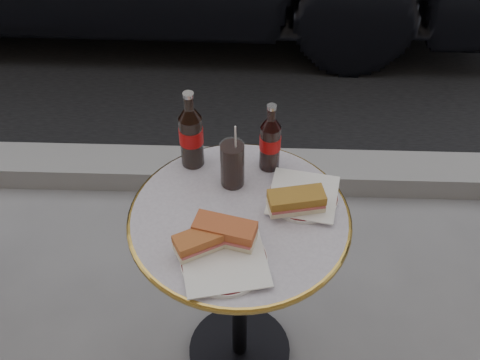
{
  "coord_description": "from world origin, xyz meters",
  "views": [
    {
      "loc": [
        0.04,
        -1.12,
        1.96
      ],
      "look_at": [
        0.0,
        0.05,
        0.82
      ],
      "focal_mm": 45.0,
      "sensor_mm": 36.0,
      "label": 1
    }
  ],
  "objects_px": {
    "plate_left": "(224,261)",
    "plate_right": "(303,197)",
    "cola_bottle_left": "(191,129)",
    "cola_bottle_right": "(270,137)",
    "bistro_table": "(239,293)",
    "cola_glass": "(232,164)"
  },
  "relations": [
    {
      "from": "plate_left",
      "to": "cola_bottle_right",
      "type": "xyz_separation_m",
      "value": [
        0.12,
        0.37,
        0.11
      ]
    },
    {
      "from": "plate_left",
      "to": "plate_right",
      "type": "height_order",
      "value": "plate_left"
    },
    {
      "from": "bistro_table",
      "to": "plate_right",
      "type": "xyz_separation_m",
      "value": [
        0.18,
        0.07,
        0.37
      ]
    },
    {
      "from": "cola_bottle_left",
      "to": "cola_glass",
      "type": "relative_size",
      "value": 1.76
    },
    {
      "from": "bistro_table",
      "to": "plate_right",
      "type": "distance_m",
      "value": 0.42
    },
    {
      "from": "bistro_table",
      "to": "cola_bottle_left",
      "type": "bearing_deg",
      "value": 124.79
    },
    {
      "from": "plate_left",
      "to": "cola_bottle_right",
      "type": "distance_m",
      "value": 0.4
    },
    {
      "from": "bistro_table",
      "to": "plate_right",
      "type": "height_order",
      "value": "plate_right"
    },
    {
      "from": "plate_left",
      "to": "cola_bottle_right",
      "type": "relative_size",
      "value": 0.99
    },
    {
      "from": "bistro_table",
      "to": "cola_bottle_right",
      "type": "distance_m",
      "value": 0.53
    },
    {
      "from": "bistro_table",
      "to": "plate_right",
      "type": "bearing_deg",
      "value": 22.04
    },
    {
      "from": "bistro_table",
      "to": "cola_glass",
      "type": "xyz_separation_m",
      "value": [
        -0.02,
        0.13,
        0.44
      ]
    },
    {
      "from": "bistro_table",
      "to": "plate_left",
      "type": "xyz_separation_m",
      "value": [
        -0.03,
        -0.17,
        0.37
      ]
    },
    {
      "from": "plate_right",
      "to": "cola_bottle_left",
      "type": "height_order",
      "value": "cola_bottle_left"
    },
    {
      "from": "plate_left",
      "to": "cola_bottle_right",
      "type": "bearing_deg",
      "value": 72.59
    },
    {
      "from": "cola_bottle_right",
      "to": "bistro_table",
      "type": "bearing_deg",
      "value": -111.9
    },
    {
      "from": "cola_bottle_right",
      "to": "cola_glass",
      "type": "xyz_separation_m",
      "value": [
        -0.11,
        -0.08,
        -0.04
      ]
    },
    {
      "from": "cola_bottle_left",
      "to": "bistro_table",
      "type": "bearing_deg",
      "value": -55.21
    },
    {
      "from": "cola_glass",
      "to": "plate_right",
      "type": "bearing_deg",
      "value": -15.57
    },
    {
      "from": "plate_right",
      "to": "plate_left",
      "type": "bearing_deg",
      "value": -131.76
    },
    {
      "from": "plate_left",
      "to": "plate_right",
      "type": "xyz_separation_m",
      "value": [
        0.21,
        0.24,
        -0.0
      ]
    },
    {
      "from": "bistro_table",
      "to": "plate_right",
      "type": "relative_size",
      "value": 3.67
    }
  ]
}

